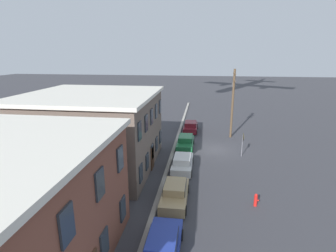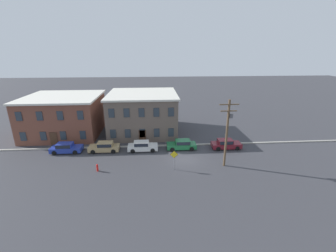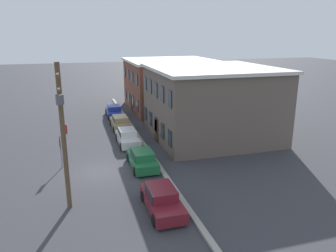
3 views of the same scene
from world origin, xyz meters
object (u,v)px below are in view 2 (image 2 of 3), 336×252
car_white (142,146)px  car_green (182,144)px  caution_sign (174,157)px  fire_hydrant (97,168)px  car_blue (66,148)px  car_tan (105,147)px  utility_pole (227,130)px  car_maroon (226,144)px

car_white → car_green: same height
caution_sign → car_green: bearing=73.7°
fire_hydrant → car_green: bearing=27.3°
fire_hydrant → car_white: bearing=46.8°
car_green → caution_sign: caution_sign is taller
caution_sign → fire_hydrant: caution_sign is taller
car_blue → car_green: size_ratio=1.00×
car_tan → utility_pole: (16.33, -5.52, 4.17)m
car_green → utility_pole: utility_pole is taller
car_white → utility_pole: (10.78, -5.41, 4.17)m
car_white → car_green: (5.94, 0.14, 0.00)m
caution_sign → utility_pole: utility_pole is taller
car_blue → caution_sign: 16.47m
car_white → car_green: 5.94m
caution_sign → fire_hydrant: size_ratio=2.70×
car_blue → car_tan: same height
car_blue → caution_sign: bearing=-21.8°
car_blue → car_tan: size_ratio=1.00×
utility_pole → fire_hydrant: bearing=-179.0°
car_blue → car_tan: 5.56m
car_tan → fire_hydrant: size_ratio=4.58×
car_blue → fire_hydrant: 8.22m
car_tan → car_white: 5.55m
car_blue → utility_pole: 22.97m
car_tan → utility_pole: bearing=-18.7°
car_blue → car_maroon: same height
caution_sign → car_tan: bearing=148.0°
car_green → utility_pole: size_ratio=0.50×
car_maroon → utility_pole: (-1.85, -5.31, 4.17)m
car_blue → car_white: bearing=-0.8°
car_blue → car_tan: bearing=-0.5°
utility_pole → car_tan: bearing=161.3°
car_maroon → fire_hydrant: car_maroon is taller
fire_hydrant → car_tan: bearing=92.2°
utility_pole → car_white: bearing=153.4°
car_maroon → car_tan: bearing=179.3°
car_blue → fire_hydrant: car_blue is taller
car_tan → caution_sign: bearing=-32.0°
car_green → car_maroon: (6.69, -0.25, 0.00)m
car_tan → caution_sign: size_ratio=1.70×
car_white → car_maroon: (12.63, -0.10, 0.00)m
car_blue → utility_pole: (21.89, -5.57, 4.17)m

